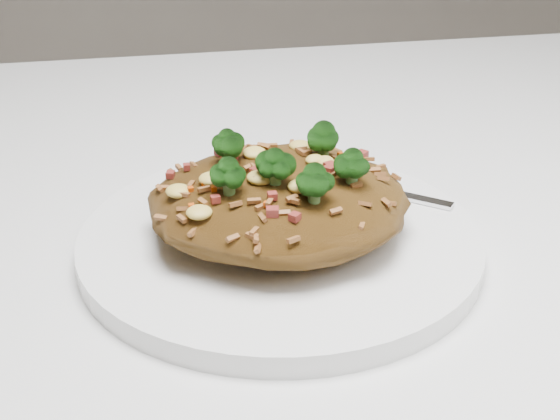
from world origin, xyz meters
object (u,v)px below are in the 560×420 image
(dining_table, at_px, (204,329))
(fork, at_px, (350,184))
(plate, at_px, (280,241))
(fried_rice, at_px, (280,190))

(dining_table, relative_size, fork, 8.85)
(plate, bearing_deg, fork, 42.06)
(dining_table, distance_m, plate, 0.12)
(fried_rice, height_order, fork, fried_rice)
(fork, bearing_deg, dining_table, -139.64)
(plate, relative_size, fork, 1.84)
(plate, height_order, fork, fork)
(fried_rice, bearing_deg, fork, 42.32)
(fried_rice, distance_m, fork, 0.09)
(fork, bearing_deg, fried_rice, -98.76)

